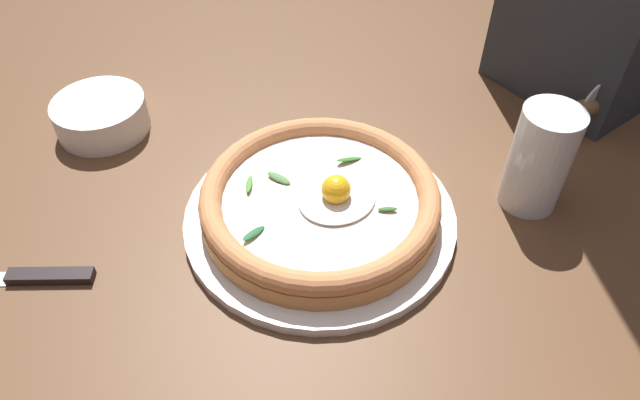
% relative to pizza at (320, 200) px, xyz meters
% --- Properties ---
extents(ground_plane, '(2.40, 2.40, 0.03)m').
position_rel_pizza_xyz_m(ground_plane, '(-0.01, -0.02, -0.05)').
color(ground_plane, brown).
rests_on(ground_plane, ground).
extents(pizza_plate, '(0.29, 0.29, 0.01)m').
position_rel_pizza_xyz_m(pizza_plate, '(-0.00, 0.00, -0.03)').
color(pizza_plate, white).
rests_on(pizza_plate, ground).
extents(pizza, '(0.25, 0.25, 0.06)m').
position_rel_pizza_xyz_m(pizza, '(0.00, 0.00, 0.00)').
color(pizza, '#CD894A').
rests_on(pizza, pizza_plate).
extents(side_bowl, '(0.12, 0.12, 0.04)m').
position_rel_pizza_xyz_m(side_bowl, '(-0.15, 0.28, -0.01)').
color(side_bowl, white).
rests_on(side_bowl, ground).
extents(pizza_cutter, '(0.17, 0.04, 0.08)m').
position_rel_pizza_xyz_m(pizza_cutter, '(0.34, -0.04, 0.01)').
color(pizza_cutter, silver).
rests_on(pizza_cutter, ground).
extents(table_knife, '(0.19, 0.12, 0.01)m').
position_rel_pizza_xyz_m(table_knife, '(-0.30, 0.09, -0.03)').
color(table_knife, silver).
rests_on(table_knife, ground).
extents(drinking_glass, '(0.06, 0.06, 0.12)m').
position_rel_pizza_xyz_m(drinking_glass, '(0.22, -0.09, 0.02)').
color(drinking_glass, silver).
rests_on(drinking_glass, ground).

